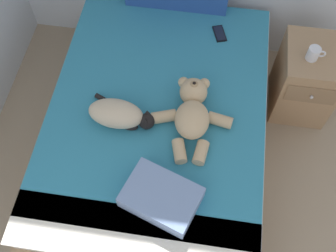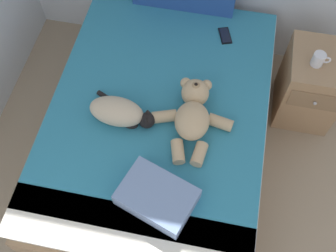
{
  "view_description": "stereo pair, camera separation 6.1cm",
  "coord_description": "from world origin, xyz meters",
  "px_view_note": "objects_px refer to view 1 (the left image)",
  "views": [
    {
      "loc": [
        1.54,
        1.47,
        2.69
      ],
      "look_at": [
        1.36,
        2.66,
        0.56
      ],
      "focal_mm": 43.1,
      "sensor_mm": 36.0,
      "label": 1
    },
    {
      "loc": [
        1.6,
        1.48,
        2.69
      ],
      "look_at": [
        1.36,
        2.66,
        0.56
      ],
      "focal_mm": 43.1,
      "sensor_mm": 36.0,
      "label": 2
    }
  ],
  "objects_px": {
    "teddy_bear": "(192,112)",
    "mug": "(314,53)",
    "cat": "(119,114)",
    "throw_pillow": "(161,197)",
    "cell_phone": "(220,34)",
    "nightstand": "(305,80)",
    "bed": "(158,127)"
  },
  "relations": [
    {
      "from": "cell_phone",
      "to": "throw_pillow",
      "type": "height_order",
      "value": "throw_pillow"
    },
    {
      "from": "cat",
      "to": "cell_phone",
      "type": "distance_m",
      "value": 0.97
    },
    {
      "from": "mug",
      "to": "cell_phone",
      "type": "bearing_deg",
      "value": 163.92
    },
    {
      "from": "teddy_bear",
      "to": "throw_pillow",
      "type": "relative_size",
      "value": 1.43
    },
    {
      "from": "bed",
      "to": "nightstand",
      "type": "distance_m",
      "value": 1.14
    },
    {
      "from": "bed",
      "to": "mug",
      "type": "height_order",
      "value": "mug"
    },
    {
      "from": "cat",
      "to": "mug",
      "type": "bearing_deg",
      "value": 27.97
    },
    {
      "from": "teddy_bear",
      "to": "nightstand",
      "type": "bearing_deg",
      "value": 37.41
    },
    {
      "from": "bed",
      "to": "cat",
      "type": "distance_m",
      "value": 0.42
    },
    {
      "from": "teddy_bear",
      "to": "throw_pillow",
      "type": "height_order",
      "value": "teddy_bear"
    },
    {
      "from": "cat",
      "to": "throw_pillow",
      "type": "xyz_separation_m",
      "value": [
        0.33,
        -0.47,
        -0.02
      ]
    },
    {
      "from": "cat",
      "to": "throw_pillow",
      "type": "height_order",
      "value": "cat"
    },
    {
      "from": "cell_phone",
      "to": "mug",
      "type": "bearing_deg",
      "value": -16.08
    },
    {
      "from": "cat",
      "to": "cell_phone",
      "type": "height_order",
      "value": "cat"
    },
    {
      "from": "cell_phone",
      "to": "nightstand",
      "type": "height_order",
      "value": "nightstand"
    },
    {
      "from": "bed",
      "to": "cell_phone",
      "type": "bearing_deg",
      "value": 63.03
    },
    {
      "from": "mug",
      "to": "throw_pillow",
      "type": "bearing_deg",
      "value": -127.26
    },
    {
      "from": "throw_pillow",
      "to": "cell_phone",
      "type": "bearing_deg",
      "value": 80.43
    },
    {
      "from": "teddy_bear",
      "to": "cell_phone",
      "type": "height_order",
      "value": "teddy_bear"
    },
    {
      "from": "teddy_bear",
      "to": "mug",
      "type": "bearing_deg",
      "value": 36.7
    },
    {
      "from": "throw_pillow",
      "to": "mug",
      "type": "xyz_separation_m",
      "value": [
        0.83,
        1.09,
        0.05
      ]
    },
    {
      "from": "cat",
      "to": "cell_phone",
      "type": "bearing_deg",
      "value": 55.47
    },
    {
      "from": "cat",
      "to": "teddy_bear",
      "type": "distance_m",
      "value": 0.44
    },
    {
      "from": "cell_phone",
      "to": "nightstand",
      "type": "bearing_deg",
      "value": -10.8
    },
    {
      "from": "throw_pillow",
      "to": "nightstand",
      "type": "bearing_deg",
      "value": 52.45
    },
    {
      "from": "cat",
      "to": "mug",
      "type": "height_order",
      "value": "mug"
    },
    {
      "from": "teddy_bear",
      "to": "nightstand",
      "type": "relative_size",
      "value": 0.96
    },
    {
      "from": "cell_phone",
      "to": "nightstand",
      "type": "distance_m",
      "value": 0.72
    },
    {
      "from": "mug",
      "to": "cat",
      "type": "bearing_deg",
      "value": -152.03
    },
    {
      "from": "bed",
      "to": "throw_pillow",
      "type": "height_order",
      "value": "throw_pillow"
    },
    {
      "from": "cat",
      "to": "teddy_bear",
      "type": "relative_size",
      "value": 0.73
    },
    {
      "from": "throw_pillow",
      "to": "nightstand",
      "type": "height_order",
      "value": "throw_pillow"
    }
  ]
}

